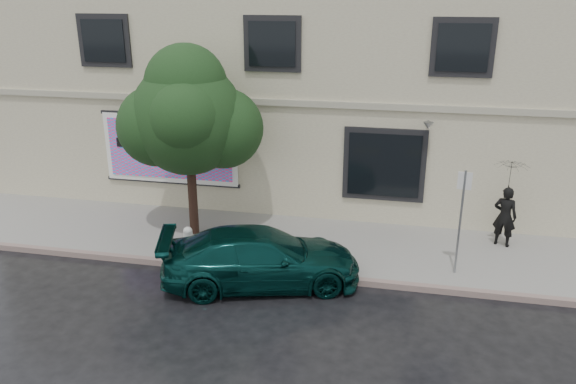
% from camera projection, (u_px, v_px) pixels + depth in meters
% --- Properties ---
extents(ground, '(90.00, 90.00, 0.00)m').
position_uv_depth(ground, '(224.00, 304.00, 12.49)').
color(ground, black).
rests_on(ground, ground).
extents(sidewalk, '(20.00, 3.50, 0.15)m').
position_uv_depth(sidewalk, '(260.00, 241.00, 15.46)').
color(sidewalk, gray).
rests_on(sidewalk, ground).
extents(curb, '(20.00, 0.18, 0.16)m').
position_uv_depth(curb, '(243.00, 270.00, 13.85)').
color(curb, slate).
rests_on(curb, ground).
extents(building, '(20.00, 8.12, 7.00)m').
position_uv_depth(building, '(299.00, 83.00, 19.58)').
color(building, beige).
rests_on(building, ground).
extents(billboard, '(4.30, 0.16, 2.20)m').
position_uv_depth(billboard, '(170.00, 149.00, 16.92)').
color(billboard, white).
rests_on(billboard, ground).
extents(car, '(5.01, 3.27, 1.35)m').
position_uv_depth(car, '(261.00, 258.00, 13.16)').
color(car, '#072D2B').
rests_on(car, ground).
extents(pedestrian, '(0.70, 0.58, 1.64)m').
position_uv_depth(pedestrian, '(505.00, 216.00, 14.76)').
color(pedestrian, black).
rests_on(pedestrian, sidewalk).
extents(umbrella, '(1.16, 1.16, 0.68)m').
position_uv_depth(umbrella, '(511.00, 175.00, 14.37)').
color(umbrella, black).
rests_on(umbrella, pedestrian).
extents(street_tree, '(2.98, 2.98, 4.75)m').
position_uv_depth(street_tree, '(188.00, 119.00, 14.70)').
color(street_tree, '#331E16').
rests_on(street_tree, sidewalk).
extents(fire_hydrant, '(0.34, 0.32, 0.83)m').
position_uv_depth(fire_hydrant, '(188.00, 242.00, 14.24)').
color(fire_hydrant, beige).
rests_on(fire_hydrant, sidewalk).
extents(sign_pole, '(0.32, 0.07, 2.59)m').
position_uv_depth(sign_pole, '(461.00, 213.00, 13.04)').
color(sign_pole, gray).
rests_on(sign_pole, sidewalk).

